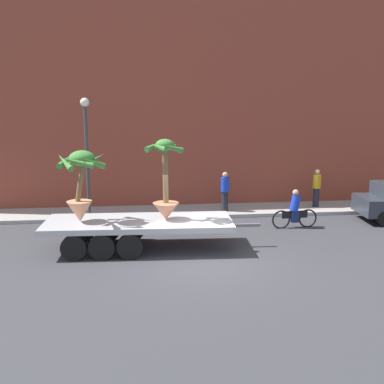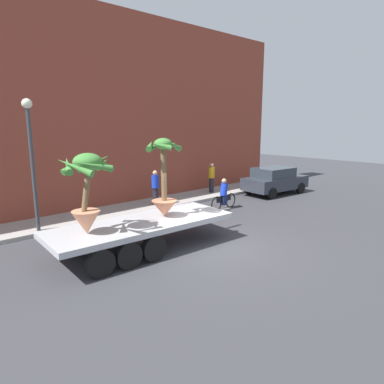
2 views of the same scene
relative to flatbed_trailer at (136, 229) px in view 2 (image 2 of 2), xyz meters
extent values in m
plane|color=#38383D|center=(2.27, -1.32, -0.76)|extent=(60.00, 60.00, 0.00)
cube|color=#A39E99|center=(2.27, 4.78, -0.69)|extent=(24.00, 2.20, 0.15)
cube|color=brown|center=(2.27, 6.48, 3.95)|extent=(24.00, 1.20, 9.42)
cube|color=#B7BABF|center=(0.27, -0.01, 0.13)|extent=(6.23, 2.46, 0.18)
cylinder|color=black|center=(-1.65, 1.09, -0.36)|extent=(0.81, 0.25, 0.80)
cylinder|color=black|center=(-1.73, -0.95, -0.36)|extent=(0.81, 0.25, 0.80)
cylinder|color=black|center=(-0.79, 1.05, -0.36)|extent=(0.81, 0.25, 0.80)
cylinder|color=black|center=(-0.87, -0.98, -0.36)|extent=(0.81, 0.25, 0.80)
cylinder|color=black|center=(0.07, 1.02, -0.36)|extent=(0.81, 0.25, 0.80)
cylinder|color=black|center=(-0.02, -1.02, -0.36)|extent=(0.81, 0.25, 0.80)
cube|color=slate|center=(3.84, -0.16, -0.02)|extent=(1.00, 0.14, 0.10)
cone|color=tan|center=(-1.63, 0.02, 0.56)|extent=(0.82, 0.82, 0.68)
cylinder|color=brown|center=(-1.55, 0.02, 1.59)|extent=(0.40, 0.16, 1.40)
ellipsoid|color=#428438|center=(-1.48, 0.02, 2.29)|extent=(0.82, 0.82, 0.51)
cone|color=#428438|center=(-1.06, 0.00, 2.21)|extent=(0.26, 0.87, 0.51)
cone|color=#428438|center=(-1.12, 0.41, 2.21)|extent=(0.90, 0.86, 0.63)
cone|color=#428438|center=(-1.58, 0.53, 2.21)|extent=(1.04, 0.40, 0.61)
cone|color=#428438|center=(-1.98, 0.19, 2.23)|extent=(0.53, 1.08, 0.49)
cone|color=#428438|center=(-1.98, -0.25, 2.23)|extent=(0.74, 1.11, 0.55)
cone|color=#428438|center=(-1.58, -0.49, 2.25)|extent=(1.09, 0.39, 0.43)
cone|color=#428438|center=(-1.15, -0.35, 2.22)|extent=(0.88, 0.81, 0.54)
cone|color=#C17251|center=(1.17, 0.00, 0.50)|extent=(0.87, 0.87, 0.57)
cylinder|color=brown|center=(1.17, 0.00, 1.74)|extent=(0.20, 0.18, 1.92)
ellipsoid|color=#428438|center=(1.16, 0.00, 2.70)|extent=(0.60, 0.60, 0.37)
cone|color=#428438|center=(1.47, 0.04, 2.65)|extent=(0.29, 0.67, 0.35)
cone|color=#428438|center=(1.22, 0.35, 2.63)|extent=(0.76, 0.31, 0.42)
cone|color=#428438|center=(0.85, 0.28, 2.65)|extent=(0.74, 0.78, 0.40)
cone|color=#428438|center=(0.94, -0.24, 2.65)|extent=(0.62, 0.60, 0.34)
cone|color=#428438|center=(1.34, -0.37, 2.64)|extent=(0.84, 0.55, 0.43)
torus|color=black|center=(6.84, 2.00, -0.42)|extent=(0.74, 0.11, 0.74)
torus|color=black|center=(5.74, 1.93, -0.42)|extent=(0.74, 0.11, 0.74)
cube|color=black|center=(6.29, 1.96, -0.24)|extent=(1.04, 0.13, 0.28)
cylinder|color=#1938C6|center=(6.29, 1.96, 0.21)|extent=(0.46, 0.37, 0.65)
sphere|color=tan|center=(6.29, 1.96, 0.63)|extent=(0.24, 0.24, 0.24)
cube|color=navy|center=(6.29, 1.96, -0.32)|extent=(0.30, 0.26, 0.44)
cube|color=#2D333D|center=(11.23, 2.44, -0.09)|extent=(4.14, 2.12, 0.70)
cube|color=#2D3842|center=(11.03, 2.45, 0.54)|extent=(2.33, 1.80, 0.56)
cylinder|color=black|center=(12.60, 3.20, -0.44)|extent=(0.65, 0.25, 0.64)
cylinder|color=black|center=(12.47, 1.48, -0.44)|extent=(0.65, 0.25, 0.64)
cylinder|color=black|center=(10.00, 3.39, -0.44)|extent=(0.65, 0.25, 0.64)
cylinder|color=black|center=(9.87, 1.68, -0.44)|extent=(0.65, 0.25, 0.64)
cylinder|color=black|center=(3.98, 4.41, -0.19)|extent=(0.28, 0.28, 0.85)
cylinder|color=#1938C6|center=(3.98, 4.41, 0.55)|extent=(0.36, 0.36, 0.62)
sphere|color=tan|center=(3.98, 4.41, 0.98)|extent=(0.24, 0.24, 0.24)
cylinder|color=black|center=(8.23, 4.75, -0.19)|extent=(0.28, 0.28, 0.85)
cylinder|color=gold|center=(8.23, 4.75, 0.55)|extent=(0.36, 0.36, 0.62)
sphere|color=tan|center=(8.23, 4.75, 0.98)|extent=(0.24, 0.24, 0.24)
cylinder|color=#383D42|center=(-1.76, 3.98, 1.64)|extent=(0.14, 0.14, 4.50)
sphere|color=#EAEACC|center=(-1.76, 3.98, 4.04)|extent=(0.36, 0.36, 0.36)
camera|label=1|loc=(0.37, -14.80, 4.06)|focal=42.98mm
camera|label=2|loc=(-5.67, -9.06, 3.38)|focal=31.92mm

